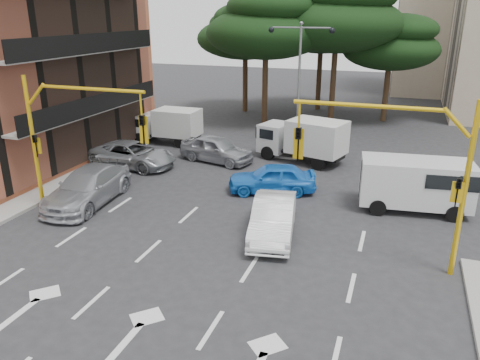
# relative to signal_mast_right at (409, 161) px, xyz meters

# --- Properties ---
(ground) EXTENTS (120.00, 120.00, 0.00)m
(ground) POSITION_rel_signal_mast_right_xyz_m (-6.80, -1.99, -3.88)
(ground) COLOR #28282B
(ground) RESTS_ON ground
(median_strip) EXTENTS (1.40, 6.00, 0.15)m
(median_strip) POSITION_rel_signal_mast_right_xyz_m (-6.80, 14.01, -3.81)
(median_strip) COLOR gray
(median_strip) RESTS_ON ground
(apartment_beige_far) EXTENTS (16.20, 12.15, 16.70)m
(apartment_beige_far) POSITION_rel_signal_mast_right_xyz_m (6.15, 42.01, 4.47)
(apartment_beige_far) COLOR tan
(apartment_beige_far) RESTS_ON ground
(pine_left_near) EXTENTS (9.15, 9.15, 10.23)m
(pine_left_near) POSITION_rel_signal_mast_right_xyz_m (-10.75, 19.96, 3.72)
(pine_left_near) COLOR #382616
(pine_left_near) RESTS_ON ground
(pine_center) EXTENTS (9.98, 9.98, 11.16)m
(pine_center) POSITION_rel_signal_mast_right_xyz_m (-5.75, 21.96, 4.41)
(pine_center) COLOR #382616
(pine_center) RESTS_ON ground
(pine_left_far) EXTENTS (8.32, 8.32, 9.30)m
(pine_left_far) POSITION_rel_signal_mast_right_xyz_m (-13.75, 23.96, 3.03)
(pine_left_far) COLOR #382616
(pine_left_far) RESTS_ON ground
(pine_right) EXTENTS (7.49, 7.49, 8.37)m
(pine_right) POSITION_rel_signal_mast_right_xyz_m (-1.75, 23.96, 2.33)
(pine_right) COLOR #382616
(pine_right) RESTS_ON ground
(pine_back) EXTENTS (9.15, 9.15, 10.23)m
(pine_back) POSITION_rel_signal_mast_right_xyz_m (-7.75, 26.96, 3.72)
(pine_back) COLOR #382616
(pine_back) RESTS_ON ground
(signal_mast_right) EXTENTS (5.79, 0.37, 6.00)m
(signal_mast_right) POSITION_rel_signal_mast_right_xyz_m (0.00, 0.00, 0.00)
(signal_mast_right) COLOR yellow
(signal_mast_right) RESTS_ON ground
(signal_mast_left) EXTENTS (5.79, 0.37, 6.00)m
(signal_mast_left) POSITION_rel_signal_mast_right_xyz_m (-13.61, 0.00, 0.00)
(signal_mast_left) COLOR yellow
(signal_mast_left) RESTS_ON ground
(street_lamp_center) EXTENTS (4.16, 0.36, 7.77)m
(street_lamp_center) POSITION_rel_signal_mast_right_xyz_m (-6.80, 14.01, 1.54)
(street_lamp_center) COLOR slate
(street_lamp_center) RESTS_ON median_strip
(car_white_hatch) EXTENTS (2.40, 4.81, 1.51)m
(car_white_hatch) POSITION_rel_signal_mast_right_xyz_m (-4.76, 0.86, -3.13)
(car_white_hatch) COLOR white
(car_white_hatch) RESTS_ON ground
(car_blue_compact) EXTENTS (4.61, 2.97, 1.46)m
(car_blue_compact) POSITION_rel_signal_mast_right_xyz_m (-6.09, 5.43, -3.15)
(car_blue_compact) COLOR blue
(car_blue_compact) RESTS_ON ground
(car_silver_wagon) EXTENTS (2.69, 5.66, 1.59)m
(car_silver_wagon) POSITION_rel_signal_mast_right_xyz_m (-13.81, 1.26, -3.09)
(car_silver_wagon) COLOR #A6A8AE
(car_silver_wagon) RESTS_ON ground
(car_silver_cross_a) EXTENTS (5.35, 2.85, 1.43)m
(car_silver_cross_a) POSITION_rel_signal_mast_right_xyz_m (-14.80, 6.75, -3.17)
(car_silver_cross_a) COLOR gray
(car_silver_cross_a) RESTS_ON ground
(car_silver_cross_b) EXTENTS (4.84, 2.79, 1.55)m
(car_silver_cross_b) POSITION_rel_signal_mast_right_xyz_m (-10.58, 9.21, -3.11)
(car_silver_cross_b) COLOR #A1A2A9
(car_silver_cross_b) RESTS_ON ground
(van_white) EXTENTS (4.96, 2.70, 2.37)m
(van_white) POSITION_rel_signal_mast_right_xyz_m (0.52, 5.44, -2.70)
(van_white) COLOR silver
(van_white) RESTS_ON ground
(box_truck_a) EXTENTS (4.80, 2.02, 2.36)m
(box_truck_a) POSITION_rel_signal_mast_right_xyz_m (-15.39, 12.01, -2.70)
(box_truck_a) COLOR silver
(box_truck_a) RESTS_ON ground
(box_truck_b) EXTENTS (5.65, 3.56, 2.58)m
(box_truck_b) POSITION_rel_signal_mast_right_xyz_m (-5.80, 10.99, -2.59)
(box_truck_b) COLOR silver
(box_truck_b) RESTS_ON ground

